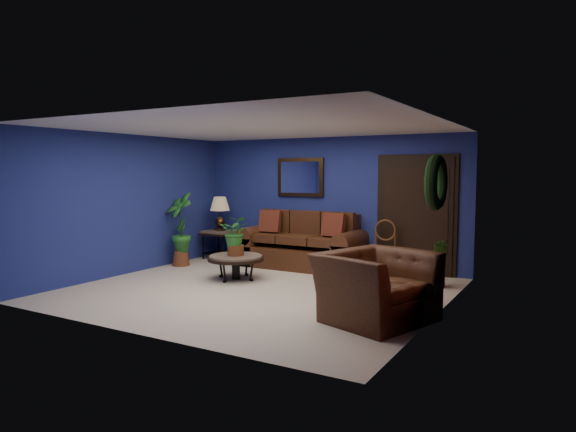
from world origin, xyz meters
The scene contains 18 objects.
floor centered at (0.00, 0.00, 0.00)m, with size 5.50×5.50×0.00m, color beige.
wall_back centered at (0.00, 2.50, 1.25)m, with size 5.50×0.04×2.50m, color navy.
wall_left centered at (-2.75, 0.00, 1.25)m, with size 0.04×5.00×2.50m, color navy.
wall_right_brick centered at (2.75, 0.00, 1.25)m, with size 0.04×5.00×2.50m, color maroon.
ceiling centered at (0.00, 0.00, 2.50)m, with size 5.50×5.00×0.02m, color silver.
crown_molding centered at (2.72, 0.00, 2.43)m, with size 0.03×5.00×0.14m, color white.
wall_mirror centered at (-0.60, 2.46, 1.72)m, with size 1.02×0.06×0.77m, color #422B15.
closet_door centered at (1.75, 2.47, 1.05)m, with size 1.44×0.06×2.18m, color black.
wreath centered at (2.69, 0.05, 1.70)m, with size 0.72×0.72×0.16m, color black.
sofa centered at (-0.32, 2.09, 0.35)m, with size 2.37×1.02×1.07m.
coffee_table centered at (-0.77, 0.49, 0.35)m, with size 0.95×0.95×0.41m.
end_table centered at (-2.30, 2.05, 0.46)m, with size 0.65×0.65×0.60m.
table_lamp centered at (-2.30, 2.05, 1.04)m, with size 0.41×0.41×0.68m.
side_chair centered at (1.27, 2.12, 0.55)m, with size 0.44×0.44×0.98m.
armchair centered at (2.15, -0.63, 0.42)m, with size 1.30×1.14×0.85m, color #4A2615.
coffee_plant centered at (-0.77, 0.49, 0.78)m, with size 0.60×0.56×0.67m.
floor_plant centered at (2.35, 1.60, 0.39)m, with size 0.40×0.35×0.77m.
tall_plant centered at (-2.45, 0.99, 0.77)m, with size 0.72×0.59×1.44m.
Camera 1 is at (4.32, -6.55, 1.84)m, focal length 32.00 mm.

